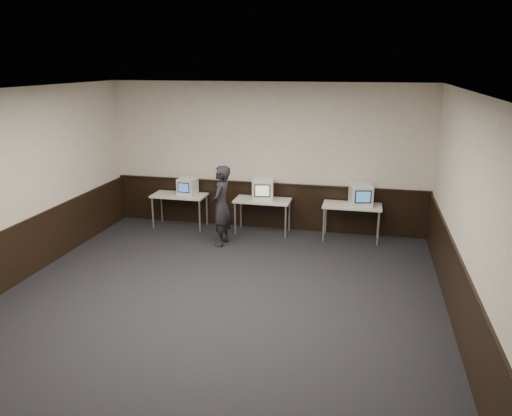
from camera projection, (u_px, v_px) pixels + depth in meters
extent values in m
plane|color=black|center=(213.00, 308.00, 7.55)|extent=(8.00, 8.00, 0.00)
plane|color=white|center=(207.00, 92.00, 6.65)|extent=(8.00, 8.00, 0.00)
plane|color=beige|center=(266.00, 157.00, 10.85)|extent=(7.00, 0.00, 7.00)
plane|color=beige|center=(28.00, 369.00, 3.36)|extent=(7.00, 0.00, 7.00)
plane|color=beige|center=(472.00, 224.00, 6.36)|extent=(0.00, 8.00, 8.00)
cube|color=black|center=(266.00, 206.00, 11.14)|extent=(6.98, 0.04, 1.00)
cube|color=black|center=(9.00, 258.00, 8.15)|extent=(0.04, 7.98, 1.00)
cube|color=black|center=(460.00, 302.00, 6.67)|extent=(0.04, 7.98, 1.00)
cube|color=black|center=(266.00, 183.00, 10.97)|extent=(6.98, 0.06, 0.04)
cube|color=silver|center=(179.00, 195.00, 11.12)|extent=(1.20, 0.60, 0.04)
cylinder|color=#999999|center=(153.00, 213.00, 11.11)|extent=(0.04, 0.04, 0.71)
cylinder|color=#999999|center=(200.00, 216.00, 10.87)|extent=(0.04, 0.04, 0.71)
cylinder|color=#999999|center=(162.00, 207.00, 11.58)|extent=(0.04, 0.04, 0.71)
cylinder|color=#999999|center=(207.00, 210.00, 11.34)|extent=(0.04, 0.04, 0.71)
cube|color=silver|center=(263.00, 200.00, 10.72)|extent=(1.20, 0.60, 0.04)
cylinder|color=#999999|center=(235.00, 219.00, 10.70)|extent=(0.04, 0.04, 0.71)
cylinder|color=#999999|center=(286.00, 222.00, 10.47)|extent=(0.04, 0.04, 0.71)
cylinder|color=#999999|center=(241.00, 212.00, 11.17)|extent=(0.04, 0.04, 0.71)
cylinder|color=#999999|center=(289.00, 215.00, 10.94)|extent=(0.04, 0.04, 0.71)
cube|color=silver|center=(352.00, 206.00, 10.31)|extent=(1.20, 0.60, 0.04)
cylinder|color=#999999|center=(324.00, 225.00, 10.30)|extent=(0.04, 0.04, 0.71)
cylinder|color=#999999|center=(378.00, 229.00, 10.07)|extent=(0.04, 0.04, 0.71)
cylinder|color=#999999|center=(326.00, 218.00, 10.77)|extent=(0.04, 0.04, 0.71)
cylinder|color=#999999|center=(378.00, 221.00, 10.54)|extent=(0.04, 0.04, 0.71)
cube|color=white|center=(188.00, 186.00, 11.06)|extent=(0.41, 0.42, 0.37)
cube|color=black|center=(184.00, 188.00, 10.88)|extent=(0.28, 0.04, 0.22)
cube|color=#3A61AD|center=(183.00, 188.00, 10.87)|extent=(0.24, 0.03, 0.18)
cube|color=white|center=(263.00, 189.00, 10.68)|extent=(0.51, 0.53, 0.45)
cube|color=black|center=(262.00, 191.00, 10.45)|extent=(0.33, 0.07, 0.27)
cube|color=#B3BCA5|center=(262.00, 191.00, 10.44)|extent=(0.29, 0.05, 0.22)
cube|color=white|center=(361.00, 195.00, 10.22)|extent=(0.52, 0.54, 0.44)
cube|color=black|center=(363.00, 197.00, 10.00)|extent=(0.32, 0.09, 0.26)
cube|color=teal|center=(363.00, 197.00, 9.99)|extent=(0.28, 0.06, 0.22)
imported|color=black|center=(221.00, 206.00, 9.99)|extent=(0.41, 0.61, 1.64)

